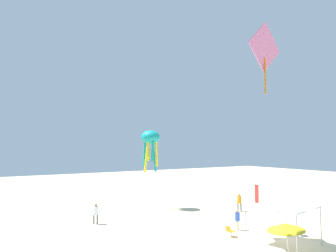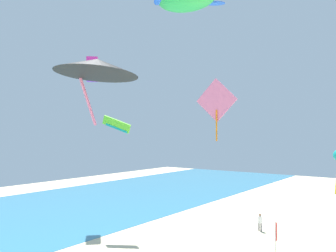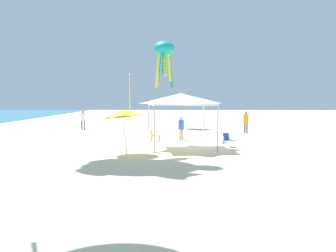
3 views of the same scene
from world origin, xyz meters
TOP-DOWN VIEW (x-y plane):
  - ground at (0.00, 0.00)m, footprint 120.00×120.00m
  - canopy_tent at (-2.04, 2.62)m, footprint 4.09×3.99m
  - beach_umbrella at (-4.48, 5.58)m, footprint 2.03×2.05m
  - folding_chair_right_of_tent at (-1.31, -0.17)m, footprint 0.81×0.80m
  - folding_chair_near_cooler at (1.11, 4.38)m, footprint 0.55×0.63m
  - cooler_box at (0.54, -0.03)m, footprint 0.71×0.56m
  - banner_flag at (-2.52, 5.45)m, footprint 0.36×0.06m
  - person_beachcomber at (7.07, -2.57)m, footprint 0.45×0.43m
  - person_by_tent at (9.84, 11.31)m, footprint 0.40×0.43m
  - person_kite_handler at (2.15, 2.61)m, footprint 0.38×0.38m
  - kite_octopus_teal at (13.18, 4.25)m, footprint 2.00×2.00m
  - kite_diamond_pink at (-5.29, 7.90)m, footprint 0.27×2.56m

SIDE VIEW (x-z plane):
  - ground at x=0.00m, z-range -0.10..0.00m
  - cooler_box at x=0.54m, z-range 0.00..0.40m
  - folding_chair_right_of_tent at x=-1.31m, z-range 0.06..0.88m
  - folding_chair_near_cooler at x=1.11m, z-range 0.06..0.88m
  - person_kite_handler at x=2.15m, z-range 0.14..1.73m
  - person_by_tent at x=9.84m, z-range 0.15..1.85m
  - person_beachcomber at x=7.07m, z-range 0.16..1.97m
  - beach_umbrella at x=-4.48m, z-range 0.89..3.30m
  - banner_flag at x=-2.52m, z-range 0.42..4.67m
  - canopy_tent at x=-2.04m, z-range 1.21..4.34m
  - kite_octopus_teal at x=13.18m, z-range 5.04..9.49m
  - kite_diamond_pink at x=-5.29m, z-range 9.48..13.15m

